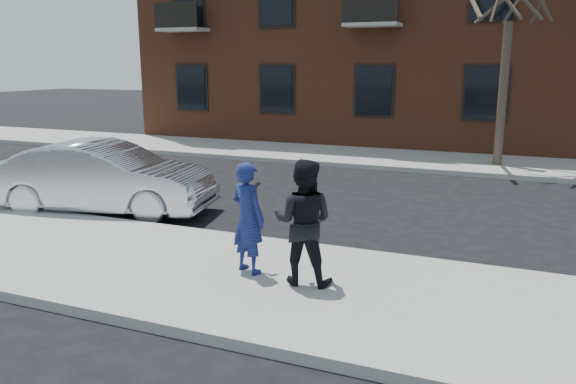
% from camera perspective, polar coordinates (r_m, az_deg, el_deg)
% --- Properties ---
extents(ground, '(100.00, 100.00, 0.00)m').
position_cam_1_polar(ground, '(9.25, -12.28, -7.38)').
color(ground, black).
rests_on(ground, ground).
extents(near_sidewalk, '(50.00, 3.50, 0.15)m').
position_cam_1_polar(near_sidewalk, '(9.03, -13.21, -7.43)').
color(near_sidewalk, gray).
rests_on(near_sidewalk, ground).
extents(near_curb, '(50.00, 0.10, 0.15)m').
position_cam_1_polar(near_curb, '(10.46, -7.50, -4.36)').
color(near_curb, '#999691').
rests_on(near_curb, ground).
extents(far_sidewalk, '(50.00, 3.50, 0.15)m').
position_cam_1_polar(far_sidewalk, '(19.26, 6.98, 3.61)').
color(far_sidewalk, gray).
rests_on(far_sidewalk, ground).
extents(far_curb, '(50.00, 0.10, 0.15)m').
position_cam_1_polar(far_curb, '(17.56, 5.40, 2.74)').
color(far_curb, '#999691').
rests_on(far_curb, ground).
extents(silver_sedan, '(4.91, 2.52, 1.54)m').
position_cam_1_polar(silver_sedan, '(12.65, -18.19, 1.37)').
color(silver_sedan, '#B7BABF').
rests_on(silver_sedan, ground).
extents(man_hoodie, '(0.70, 0.59, 1.65)m').
position_cam_1_polar(man_hoodie, '(8.18, -4.09, -2.63)').
color(man_hoodie, navy).
rests_on(man_hoodie, near_sidewalk).
extents(man_peacoat, '(0.92, 0.76, 1.76)m').
position_cam_1_polar(man_peacoat, '(7.74, 1.57, -3.07)').
color(man_peacoat, black).
rests_on(man_peacoat, near_sidewalk).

